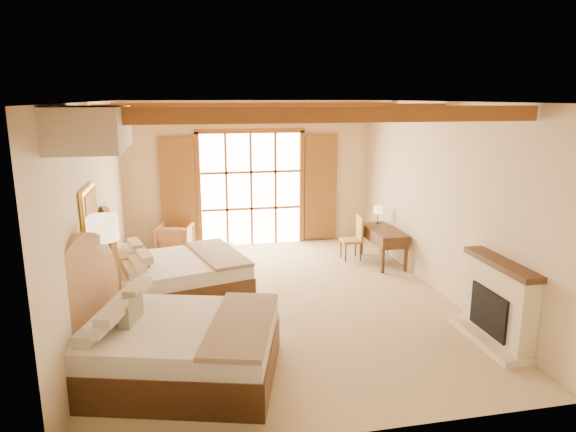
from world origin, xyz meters
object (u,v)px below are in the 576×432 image
object	(u,v)px
armchair	(175,239)
desk	(383,245)
nightstand	(119,309)
bed_near	(162,342)
bed_far	(166,274)

from	to	relation	value
armchair	desk	size ratio (longest dim) A/B	0.55
armchair	desk	distance (m)	4.35
nightstand	bed_near	bearing A→B (deg)	-76.01
nightstand	armchair	size ratio (longest dim) A/B	0.81
desk	bed_far	bearing A→B (deg)	-166.41
nightstand	desk	size ratio (longest dim) A/B	0.45
bed_near	desk	xyz separation A→B (m)	(4.20, 3.60, -0.08)
nightstand	desk	xyz separation A→B (m)	(4.86, 2.09, 0.08)
armchair	desk	xyz separation A→B (m)	(4.10, -1.45, 0.05)
bed_far	desk	world-z (taller)	bed_far
bed_near	armchair	distance (m)	5.05
armchair	desk	world-z (taller)	desk
nightstand	desk	distance (m)	5.29
nightstand	armchair	xyz separation A→B (m)	(0.76, 3.54, 0.03)
bed_near	nightstand	world-z (taller)	bed_near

